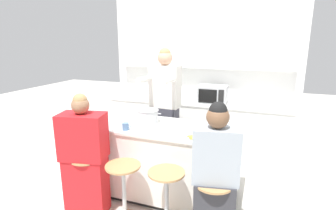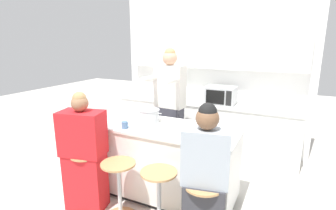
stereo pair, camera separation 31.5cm
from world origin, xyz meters
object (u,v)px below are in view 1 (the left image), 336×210
object	(u,v)px
kitchen_island	(166,161)
coffee_cup_near	(126,126)
fruit_bowl	(232,125)
banana_bunch	(193,137)
person_wrapped_blanket	(85,160)
person_seated_near	(215,183)
person_cooking	(165,111)
microwave	(212,94)
bar_stool_center_left	(124,192)
bar_stool_leftmost	(89,182)
bar_stool_center_right	(166,200)
potted_plant	(156,89)
cooking_pot	(148,116)

from	to	relation	value
kitchen_island	coffee_cup_near	xyz separation A→B (m)	(-0.40, -0.27, 0.49)
fruit_bowl	banana_bunch	world-z (taller)	fruit_bowl
person_wrapped_blanket	person_seated_near	size ratio (longest dim) A/B	0.98
banana_bunch	person_cooking	bearing A→B (deg)	125.05
microwave	kitchen_island	bearing A→B (deg)	-100.37
microwave	bar_stool_center_left	bearing A→B (deg)	-103.41
person_cooking	person_wrapped_blanket	distance (m)	1.41
kitchen_island	bar_stool_leftmost	size ratio (longest dim) A/B	2.63
person_cooking	person_wrapped_blanket	size ratio (longest dim) A/B	1.31
banana_bunch	kitchen_island	bearing A→B (deg)	145.30
bar_stool_leftmost	person_seated_near	bearing A→B (deg)	-0.93
bar_stool_center_left	banana_bunch	size ratio (longest dim) A/B	4.43
bar_stool_leftmost	bar_stool_center_right	world-z (taller)	same
bar_stool_center_right	person_seated_near	xyz separation A→B (m)	(0.48, -0.01, 0.29)
kitchen_island	fruit_bowl	world-z (taller)	fruit_bowl
bar_stool_center_left	person_seated_near	distance (m)	0.99
bar_stool_center_right	microwave	bearing A→B (deg)	88.95
person_cooking	fruit_bowl	distance (m)	1.12
person_wrapped_blanket	banana_bunch	world-z (taller)	person_wrapped_blanket
potted_plant	cooking_pot	bearing A→B (deg)	-71.35
cooking_pot	microwave	distance (m)	1.52
coffee_cup_near	person_wrapped_blanket	bearing A→B (deg)	-131.68
person_seated_near	microwave	world-z (taller)	person_seated_near
cooking_pot	fruit_bowl	world-z (taller)	cooking_pot
kitchen_island	bar_stool_center_left	bearing A→B (deg)	-110.24
bar_stool_leftmost	bar_stool_center_right	distance (m)	0.94
person_cooking	microwave	size ratio (longest dim) A/B	3.78
person_seated_near	banana_bunch	distance (m)	0.54
coffee_cup_near	banana_bunch	xyz separation A→B (m)	(0.81, -0.02, -0.02)
person_seated_near	potted_plant	bearing A→B (deg)	113.24
fruit_bowl	bar_stool_center_left	bearing A→B (deg)	-138.89
person_cooking	banana_bunch	xyz separation A→B (m)	(0.68, -0.97, 0.03)
kitchen_island	cooking_pot	world-z (taller)	cooking_pot
person_wrapped_blanket	banana_bunch	bearing A→B (deg)	4.30
kitchen_island	fruit_bowl	size ratio (longest dim) A/B	8.39
kitchen_island	microwave	size ratio (longest dim) A/B	3.67
banana_bunch	microwave	world-z (taller)	microwave
fruit_bowl	coffee_cup_near	distance (m)	1.25
bar_stool_center_left	kitchen_island	bearing A→B (deg)	69.76
bar_stool_leftmost	person_cooking	distance (m)	1.47
kitchen_island	banana_bunch	bearing A→B (deg)	-34.70
person_cooking	cooking_pot	size ratio (longest dim) A/B	5.20
potted_plant	kitchen_island	bearing A→B (deg)	-63.71
kitchen_island	banana_bunch	distance (m)	0.69
coffee_cup_near	banana_bunch	world-z (taller)	coffee_cup_near
fruit_bowl	bar_stool_center_right	bearing A→B (deg)	-121.53
bar_stool_center_left	person_seated_near	xyz separation A→B (m)	(0.95, 0.01, 0.29)
kitchen_island	microwave	bearing A→B (deg)	79.63
person_cooking	person_seated_near	xyz separation A→B (m)	(0.98, -1.31, -0.26)
person_wrapped_blanket	potted_plant	distance (m)	2.20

